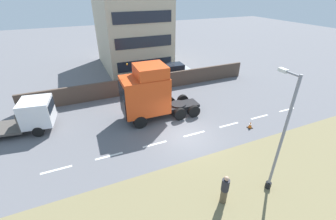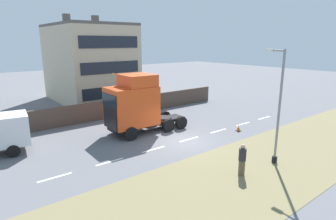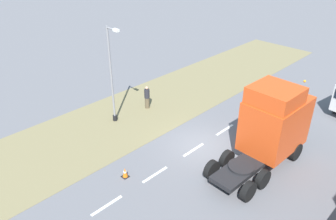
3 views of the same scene
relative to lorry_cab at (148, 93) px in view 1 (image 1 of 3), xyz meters
The scene contains 11 objects.
ground_plane 4.55m from the lorry_cab, 154.85° to the right, with size 120.00×120.00×0.00m, color slate.
grass_verge 9.97m from the lorry_cab, behind, with size 7.00×44.00×0.01m.
lane_markings 4.85m from the lorry_cab, 146.32° to the right, with size 0.16×21.00×0.00m.
boundary_wall 5.88m from the lorry_cab, 17.04° to the right, with size 0.25×24.00×1.71m.
building_block 15.01m from the lorry_cab, 10.64° to the right, with size 11.10×7.78×10.08m.
lorry_cab is the anchor object (origin of this frame).
flatbed_truck 9.02m from the lorry_cab, 77.91° to the left, with size 3.02×6.26×2.49m.
parked_car 9.06m from the lorry_cab, 35.91° to the right, with size 2.13×4.86×1.97m.
lamp_post 10.30m from the lorry_cab, 159.83° to the right, with size 1.27×0.30×6.61m.
pedestrian 9.64m from the lorry_cab, behind, with size 0.39×0.39×1.75m.
traffic_cone_lead 8.45m from the lorry_cab, 123.84° to the right, with size 0.36×0.36×0.58m.
Camera 1 is at (-12.10, 6.71, 9.79)m, focal length 24.00 mm.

